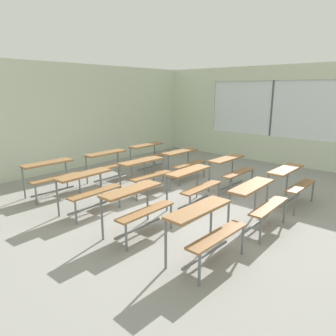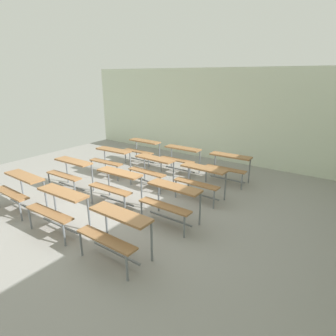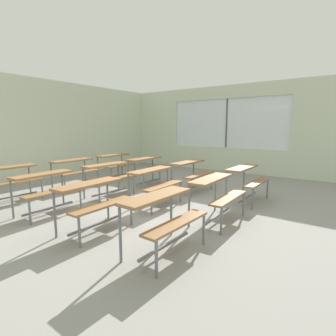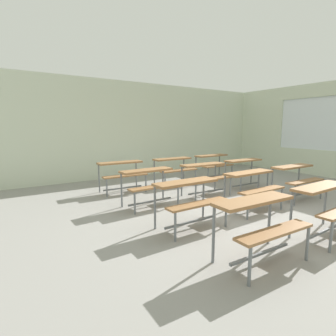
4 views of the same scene
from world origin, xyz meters
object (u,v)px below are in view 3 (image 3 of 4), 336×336
object	(u,v)px
desk_bench_r2c1	(109,172)
desk_bench_r2c2	(148,165)
desk_bench_r0c2	(247,176)
desk_bench_r1c1	(155,178)
desk_bench_r3c0	(11,175)
desk_bench_r1c2	(192,169)
desk_bench_r3c1	(75,167)
desk_bench_r2c0	(46,184)
desk_bench_r1c0	(94,195)
desk_bench_r0c0	(163,210)
desk_bench_r0c1	(217,189)
desk_bench_r3c2	(116,161)

from	to	relation	value
desk_bench_r2c1	desk_bench_r2c2	world-z (taller)	same
desk_bench_r0c2	desk_bench_r1c1	distance (m)	1.97
desk_bench_r3c0	desk_bench_r1c2	bearing A→B (deg)	-41.38
desk_bench_r0c2	desk_bench_r3c1	size ratio (longest dim) A/B	1.00
desk_bench_r0c2	desk_bench_r1c1	size ratio (longest dim) A/B	0.99
desk_bench_r0c2	desk_bench_r2c0	bearing A→B (deg)	137.66
desk_bench_r1c0	desk_bench_r3c0	distance (m)	2.76
desk_bench_r0c0	desk_bench_r1c1	bearing A→B (deg)	43.21
desk_bench_r0c1	desk_bench_r2c0	world-z (taller)	same
desk_bench_r1c2	desk_bench_r3c2	xyz separation A→B (m)	(0.01, 2.68, 0.00)
desk_bench_r1c2	desk_bench_r2c2	xyz separation A→B (m)	(-0.08, 1.34, 0.00)
desk_bench_r3c0	desk_bench_r1c1	bearing A→B (deg)	-59.77
desk_bench_r0c2	desk_bench_r2c2	distance (m)	2.75
desk_bench_r1c0	desk_bench_r2c0	size ratio (longest dim) A/B	0.99
desk_bench_r1c0	desk_bench_r3c2	xyz separation A→B (m)	(3.02, 2.74, 0.00)
desk_bench_r1c1	desk_bench_r2c1	size ratio (longest dim) A/B	0.99
desk_bench_r1c2	desk_bench_r3c1	size ratio (longest dim) A/B	1.01
desk_bench_r0c0	desk_bench_r0c2	world-z (taller)	same
desk_bench_r2c0	desk_bench_r3c1	size ratio (longest dim) A/B	1.02
desk_bench_r3c2	desk_bench_r0c1	bearing A→B (deg)	-111.99
desk_bench_r0c1	desk_bench_r2c2	world-z (taller)	same
desk_bench_r0c1	desk_bench_r2c2	distance (m)	3.10
desk_bench_r1c2	desk_bench_r3c0	world-z (taller)	same
desk_bench_r0c0	desk_bench_r1c1	world-z (taller)	same
desk_bench_r1c2	desk_bench_r3c1	bearing A→B (deg)	120.06
desk_bench_r0c2	desk_bench_r2c2	size ratio (longest dim) A/B	0.99
desk_bench_r3c2	desk_bench_r2c1	bearing A→B (deg)	-139.08
desk_bench_r3c0	desk_bench_r2c0	bearing A→B (deg)	-89.27
desk_bench_r1c1	desk_bench_r3c0	distance (m)	3.12
desk_bench_r0c1	desk_bench_r1c1	xyz separation A→B (m)	(0.08, 1.39, 0.00)
desk_bench_r0c1	desk_bench_r0c2	bearing A→B (deg)	-1.70
desk_bench_r0c0	desk_bench_r1c1	xyz separation A→B (m)	(1.50, 1.34, 0.00)
desk_bench_r0c2	desk_bench_r3c2	distance (m)	4.09
desk_bench_r3c1	desk_bench_r2c2	bearing A→B (deg)	-43.17
desk_bench_r2c1	desk_bench_r2c0	bearing A→B (deg)	-177.04
desk_bench_r2c0	desk_bench_r0c0	bearing A→B (deg)	-91.67
desk_bench_r1c0	desk_bench_r3c2	distance (m)	4.07
desk_bench_r2c2	desk_bench_r2c1	bearing A→B (deg)	-177.61
desk_bench_r0c0	desk_bench_r3c2	xyz separation A→B (m)	(2.97, 4.03, 0.00)
desk_bench_r1c0	desk_bench_r2c2	world-z (taller)	same
desk_bench_r0c1	desk_bench_r2c0	distance (m)	3.08
desk_bench_r2c1	desk_bench_r2c2	xyz separation A→B (m)	(1.41, 0.03, 0.00)
desk_bench_r1c1	desk_bench_r2c2	bearing A→B (deg)	43.26
desk_bench_r1c1	desk_bench_r1c2	xyz separation A→B (m)	(1.46, 0.01, 0.00)
desk_bench_r1c1	desk_bench_r2c2	world-z (taller)	same
desk_bench_r1c1	desk_bench_r1c2	distance (m)	1.46
desk_bench_r2c1	desk_bench_r3c0	xyz separation A→B (m)	(-1.49, 1.39, 0.00)
desk_bench_r1c1	desk_bench_r3c1	bearing A→B (deg)	89.10
desk_bench_r0c0	desk_bench_r1c0	world-z (taller)	same
desk_bench_r1c0	desk_bench_r1c2	bearing A→B (deg)	0.15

